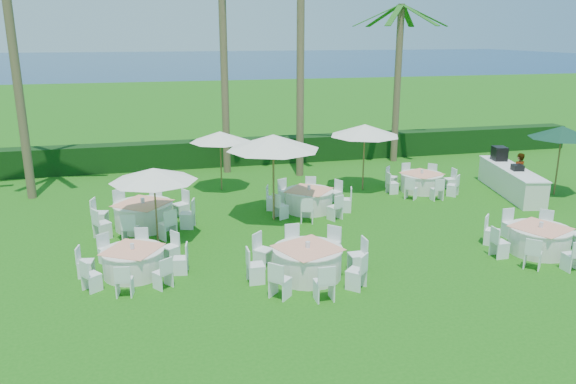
# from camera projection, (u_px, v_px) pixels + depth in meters

# --- Properties ---
(ground) EXTENTS (120.00, 120.00, 0.00)m
(ground) POSITION_uv_depth(u_px,v_px,m) (328.00, 258.00, 15.54)
(ground) COLOR #186010
(ground) RESTS_ON ground
(hedge) EXTENTS (34.00, 1.00, 1.20)m
(hedge) POSITION_uv_depth(u_px,v_px,m) (250.00, 151.00, 26.57)
(hedge) COLOR black
(hedge) RESTS_ON ground
(ocean) EXTENTS (260.00, 260.00, 0.00)m
(ocean) POSITION_uv_depth(u_px,v_px,m) (168.00, 64.00, 110.68)
(ocean) COLOR #082651
(ocean) RESTS_ON ground
(banquet_table_a) EXTENTS (2.79, 2.79, 0.86)m
(banquet_table_a) POSITION_uv_depth(u_px,v_px,m) (133.00, 261.00, 14.38)
(banquet_table_a) COLOR silver
(banquet_table_a) RESTS_ON ground
(banquet_table_b) EXTENTS (3.12, 3.12, 0.95)m
(banquet_table_b) POSITION_uv_depth(u_px,v_px,m) (308.00, 261.00, 14.26)
(banquet_table_b) COLOR silver
(banquet_table_b) RESTS_ON ground
(banquet_table_c) EXTENTS (2.97, 2.97, 0.91)m
(banquet_table_c) POSITION_uv_depth(u_px,v_px,m) (539.00, 239.00, 15.84)
(banquet_table_c) COLOR silver
(banquet_table_c) RESTS_ON ground
(banquet_table_d) EXTENTS (3.24, 3.24, 0.98)m
(banquet_table_d) POSITION_uv_depth(u_px,v_px,m) (144.00, 215.00, 17.86)
(banquet_table_d) COLOR silver
(banquet_table_d) RESTS_ON ground
(banquet_table_e) EXTENTS (2.94, 2.94, 0.91)m
(banquet_table_e) POSITION_uv_depth(u_px,v_px,m) (309.00, 200.00, 19.57)
(banquet_table_e) COLOR silver
(banquet_table_e) RESTS_ON ground
(banquet_table_f) EXTENTS (2.85, 2.85, 0.88)m
(banquet_table_f) POSITION_uv_depth(u_px,v_px,m) (421.00, 182.00, 21.96)
(banquet_table_f) COLOR silver
(banquet_table_f) RESTS_ON ground
(umbrella_a) EXTENTS (2.55, 2.55, 2.25)m
(umbrella_a) POSITION_uv_depth(u_px,v_px,m) (153.00, 175.00, 16.22)
(umbrella_a) COLOR brown
(umbrella_a) RESTS_ON ground
(umbrella_b) EXTENTS (3.06, 3.06, 2.87)m
(umbrella_b) POSITION_uv_depth(u_px,v_px,m) (273.00, 142.00, 18.02)
(umbrella_b) COLOR brown
(umbrella_b) RESTS_ON ground
(umbrella_c) EXTENTS (2.37, 2.37, 2.34)m
(umbrella_c) POSITION_uv_depth(u_px,v_px,m) (220.00, 137.00, 21.71)
(umbrella_c) COLOR brown
(umbrella_c) RESTS_ON ground
(umbrella_d) EXTENTS (2.73, 2.73, 2.61)m
(umbrella_d) POSITION_uv_depth(u_px,v_px,m) (365.00, 130.00, 21.66)
(umbrella_d) COLOR brown
(umbrella_d) RESTS_ON ground
(umbrella_green) EXTENTS (2.42, 2.42, 2.66)m
(umbrella_green) POSITION_uv_depth(u_px,v_px,m) (562.00, 132.00, 20.97)
(umbrella_green) COLOR brown
(umbrella_green) RESTS_ON ground
(buffet_table) EXTENTS (1.85, 4.55, 1.58)m
(buffet_table) POSITION_uv_depth(u_px,v_px,m) (510.00, 179.00, 21.64)
(buffet_table) COLOR silver
(buffet_table) RESTS_ON ground
(staff_person) EXTENTS (0.63, 0.46, 1.58)m
(staff_person) POSITION_uv_depth(u_px,v_px,m) (518.00, 173.00, 21.64)
(staff_person) COLOR gray
(staff_person) RESTS_ON ground
(palm_a) EXTENTS (4.40, 4.00, 9.73)m
(palm_a) POSITION_uv_depth(u_px,v_px,m) (14.00, 53.00, 19.73)
(palm_a) COLOR brown
(palm_a) RESTS_ON ground
(palm_b) EXTENTS (4.13, 4.40, 10.25)m
(palm_b) POSITION_uv_depth(u_px,v_px,m) (223.00, 43.00, 23.56)
(palm_b) COLOR brown
(palm_b) RESTS_ON ground
(palm_c) EXTENTS (4.29, 4.35, 11.65)m
(palm_c) POSITION_uv_depth(u_px,v_px,m) (301.00, 25.00, 22.81)
(palm_c) COLOR brown
(palm_c) RESTS_ON ground
(palm_d) EXTENTS (4.39, 4.21, 7.27)m
(palm_d) POSITION_uv_depth(u_px,v_px,m) (398.00, 76.00, 26.16)
(palm_d) COLOR brown
(palm_d) RESTS_ON ground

